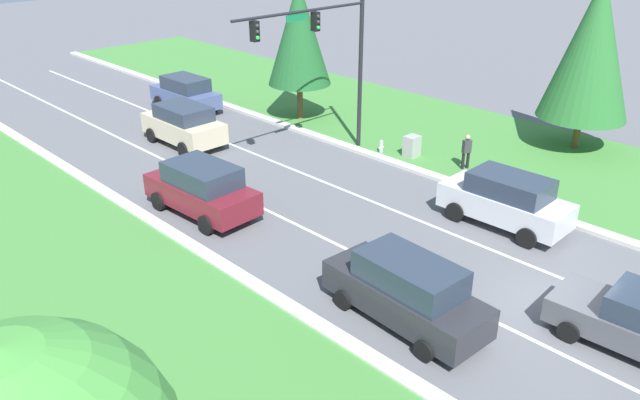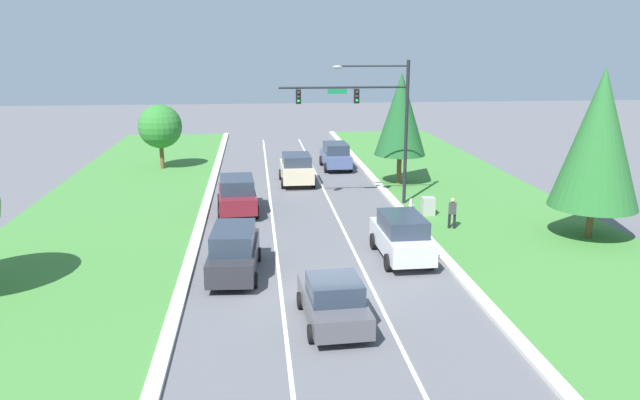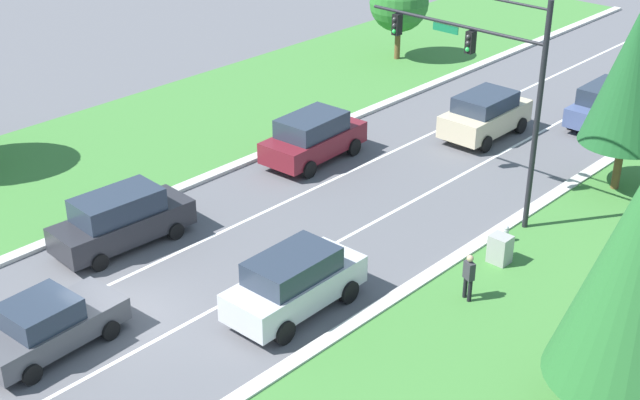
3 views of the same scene
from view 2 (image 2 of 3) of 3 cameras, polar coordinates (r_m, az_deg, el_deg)
name	(u,v)px [view 2 (image 2 of 3)]	position (r m, az deg, el deg)	size (l,w,h in m)	color
ground_plane	(329,298)	(23.96, 0.85, -8.92)	(160.00, 160.00, 0.00)	#5B5B60
curb_strip_right	(473,290)	(25.19, 13.84, -7.98)	(0.50, 90.00, 0.15)	beige
curb_strip_left	(178,302)	(23.97, -12.86, -9.09)	(0.50, 90.00, 0.15)	beige
grass_verge_right	(601,285)	(27.39, 24.31, -7.12)	(10.00, 90.00, 0.08)	#427F38
grass_verge_left	(30,309)	(25.18, -24.95, -9.03)	(10.00, 90.00, 0.08)	#427F38
lane_stripe_inner_left	(282,300)	(23.82, -3.51, -9.07)	(0.14, 81.00, 0.01)	white
lane_stripe_inner_right	(376,296)	(24.22, 5.13, -8.70)	(0.14, 81.00, 0.01)	white
traffic_signal_mast	(372,111)	(36.40, 4.78, 8.11)	(7.51, 0.41, 8.49)	black
charcoal_suv	(234,251)	(26.17, -7.87, -4.63)	(2.26, 5.14, 2.04)	#28282D
champagne_suv	(296,168)	(42.83, -2.17, 2.90)	(2.28, 4.69, 2.05)	beige
silver_suv	(402,236)	(28.00, 7.48, -3.29)	(2.18, 4.81, 2.04)	silver
burgundy_suv	(237,194)	(35.71, -7.59, 0.52)	(2.44, 4.95, 2.06)	maroon
graphite_sedan	(333,301)	(21.57, 1.24, -9.18)	(2.30, 4.49, 1.71)	#4C4C51
slate_blue_suv	(336,155)	(48.03, 1.44, 4.10)	(2.15, 4.73, 2.00)	#475684
utility_cabinet	(428,207)	(35.24, 9.85, -0.62)	(0.70, 0.60, 1.09)	#9E9E99
pedestrian	(452,212)	(32.83, 12.00, -1.10)	(0.43, 0.35, 1.69)	black
fire_hydrant	(411,204)	(36.42, 8.32, -0.41)	(0.34, 0.20, 0.70)	#B7B7BC
conifer_near_right_tree	(599,138)	(32.54, 24.14, 5.16)	(4.19, 4.19, 8.36)	brown
conifer_far_right_tree	(401,114)	(42.25, 7.40, 7.79)	(3.44, 3.44, 7.58)	brown
oak_far_left_tree	(160,127)	(48.91, -14.41, 6.52)	(3.29, 3.29, 4.96)	brown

